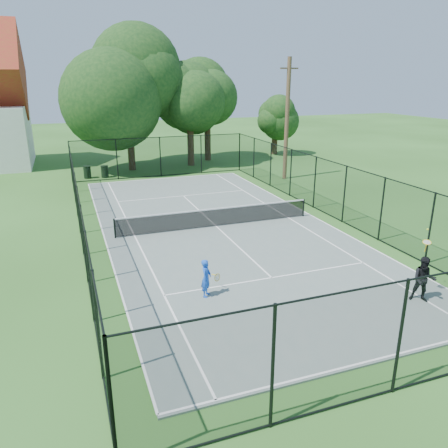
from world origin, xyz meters
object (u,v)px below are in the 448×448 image
object	(u,v)px
trash_bin_left	(87,172)
trash_bin_right	(105,171)
tennis_net	(216,216)
utility_pole	(287,119)
player_black	(424,279)
player_blue	(206,278)

from	to	relation	value
trash_bin_left	trash_bin_right	distance (m)	1.27
trash_bin_left	trash_bin_right	world-z (taller)	trash_bin_left
tennis_net	trash_bin_right	size ratio (longest dim) A/B	11.11
utility_pole	trash_bin_right	bearing A→B (deg)	158.52
tennis_net	trash_bin_left	distance (m)	15.15
utility_pole	player_black	world-z (taller)	utility_pole
tennis_net	player_black	size ratio (longest dim) A/B	4.41
player_blue	player_black	xyz separation A→B (m)	(6.67, -2.82, 0.12)
utility_pole	player_black	size ratio (longest dim) A/B	3.77
trash_bin_right	player_blue	size ratio (longest dim) A/B	0.68
trash_bin_left	trash_bin_right	size ratio (longest dim) A/B	1.03
utility_pole	player_black	bearing A→B (deg)	-103.87
utility_pole	trash_bin_left	bearing A→B (deg)	159.68
player_black	trash_bin_right	bearing A→B (deg)	108.75
trash_bin_right	trash_bin_left	bearing A→B (deg)	172.16
utility_pole	player_blue	bearing A→B (deg)	-125.37
trash_bin_left	player_black	size ratio (longest dim) A/B	0.41
tennis_net	utility_pole	xyz separation A→B (m)	(8.56, 9.00, 3.79)
trash_bin_right	utility_pole	bearing A→B (deg)	-21.48
player_blue	tennis_net	bearing A→B (deg)	68.38
trash_bin_left	utility_pole	world-z (taller)	utility_pole
player_blue	player_black	world-z (taller)	player_black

